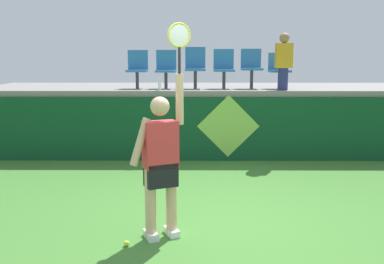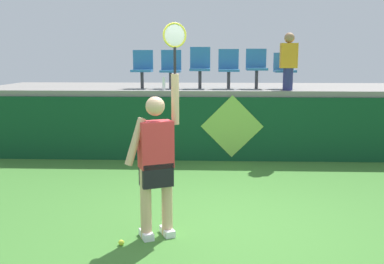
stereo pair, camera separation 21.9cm
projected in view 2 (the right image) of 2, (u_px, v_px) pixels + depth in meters
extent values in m
plane|color=#3D752D|center=(216.00, 225.00, 5.48)|extent=(40.00, 40.00, 0.00)
cube|color=#0F4223|center=(214.00, 129.00, 8.88)|extent=(10.38, 0.20, 1.31)
cube|color=gray|center=(213.00, 89.00, 10.15)|extent=(10.38, 2.92, 0.12)
cube|color=white|center=(146.00, 234.00, 5.10)|extent=(0.22, 0.29, 0.08)
cube|color=white|center=(167.00, 231.00, 5.19)|extent=(0.22, 0.29, 0.08)
cylinder|color=#DBAD84|center=(146.00, 204.00, 5.03)|extent=(0.13, 0.13, 0.84)
cylinder|color=#DBAD84|center=(167.00, 201.00, 5.13)|extent=(0.13, 0.13, 0.84)
cube|color=black|center=(156.00, 174.00, 5.02)|extent=(0.42, 0.35, 0.28)
cube|color=red|center=(156.00, 144.00, 4.96)|extent=(0.44, 0.36, 0.54)
sphere|color=#DBAD84|center=(155.00, 106.00, 4.89)|extent=(0.22, 0.22, 0.22)
cylinder|color=#DBAD84|center=(135.00, 142.00, 4.87)|extent=(0.27, 0.19, 0.55)
cylinder|color=#DBAD84|center=(175.00, 99.00, 4.96)|extent=(0.09, 0.09, 0.58)
cylinder|color=black|center=(175.00, 60.00, 4.89)|extent=(0.03, 0.03, 0.30)
torus|color=gold|center=(175.00, 35.00, 4.84)|extent=(0.27, 0.14, 0.28)
ellipsoid|color=silver|center=(175.00, 35.00, 4.84)|extent=(0.23, 0.11, 0.24)
sphere|color=#D1E533|center=(121.00, 243.00, 4.89)|extent=(0.07, 0.07, 0.07)
cylinder|color=white|center=(164.00, 84.00, 8.88)|extent=(0.06, 0.06, 0.27)
cylinder|color=#38383D|center=(142.00, 80.00, 9.40)|extent=(0.07, 0.07, 0.36)
cube|color=#2D70B2|center=(142.00, 71.00, 9.37)|extent=(0.44, 0.42, 0.05)
cube|color=#2D70B2|center=(143.00, 60.00, 9.51)|extent=(0.44, 0.04, 0.42)
cylinder|color=#38383D|center=(171.00, 80.00, 9.38)|extent=(0.07, 0.07, 0.35)
cube|color=#2D70B2|center=(171.00, 71.00, 9.34)|extent=(0.44, 0.42, 0.05)
cube|color=#2D70B2|center=(171.00, 60.00, 9.49)|extent=(0.44, 0.04, 0.43)
cylinder|color=#38383D|center=(200.00, 80.00, 9.35)|extent=(0.07, 0.07, 0.38)
cube|color=#2D70B2|center=(200.00, 70.00, 9.31)|extent=(0.44, 0.42, 0.05)
cube|color=#2D70B2|center=(200.00, 58.00, 9.45)|extent=(0.44, 0.04, 0.46)
cylinder|color=#38383D|center=(229.00, 80.00, 9.32)|extent=(0.07, 0.07, 0.37)
cube|color=#2D70B2|center=(229.00, 70.00, 9.29)|extent=(0.44, 0.42, 0.05)
cube|color=#2D70B2|center=(229.00, 59.00, 9.43)|extent=(0.44, 0.04, 0.43)
cylinder|color=#38383D|center=(256.00, 80.00, 9.30)|extent=(0.07, 0.07, 0.40)
cube|color=#2D70B2|center=(257.00, 69.00, 9.26)|extent=(0.44, 0.42, 0.05)
cube|color=#2D70B2|center=(256.00, 58.00, 9.41)|extent=(0.44, 0.04, 0.41)
cylinder|color=#38383D|center=(284.00, 81.00, 9.28)|extent=(0.07, 0.07, 0.35)
cube|color=#2D70B2|center=(285.00, 71.00, 9.24)|extent=(0.44, 0.42, 0.05)
cube|color=#2D70B2|center=(284.00, 61.00, 9.39)|extent=(0.44, 0.04, 0.37)
cylinder|color=navy|center=(288.00, 79.00, 8.88)|extent=(0.20, 0.20, 0.45)
cube|color=orange|center=(289.00, 56.00, 8.80)|extent=(0.34, 0.20, 0.50)
sphere|color=#A87A56|center=(289.00, 38.00, 8.74)|extent=(0.21, 0.21, 0.21)
cube|color=#0F4223|center=(231.00, 161.00, 8.88)|extent=(0.90, 0.01, 0.00)
plane|color=#8CC64C|center=(232.00, 126.00, 8.75)|extent=(1.27, 0.00, 1.27)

